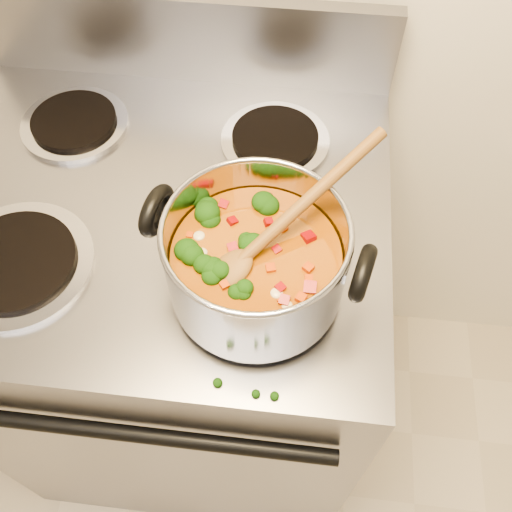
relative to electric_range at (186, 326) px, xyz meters
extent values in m
cube|color=gray|center=(0.00, 0.00, -0.01)|extent=(0.74, 0.65, 0.92)
cube|color=gray|center=(0.00, 0.30, 0.53)|extent=(0.74, 0.03, 0.16)
cylinder|color=black|center=(0.00, -0.34, 0.33)|extent=(0.63, 0.02, 0.02)
cylinder|color=#A5A5AD|center=(-0.18, -0.15, 0.46)|extent=(0.23, 0.23, 0.01)
cylinder|color=black|center=(-0.18, -0.15, 0.46)|extent=(0.18, 0.18, 0.01)
cylinder|color=#A5A5AD|center=(0.18, -0.15, 0.46)|extent=(0.23, 0.23, 0.01)
cylinder|color=black|center=(0.18, -0.15, 0.46)|extent=(0.18, 0.18, 0.01)
cylinder|color=#A5A5AD|center=(-0.18, 0.15, 0.46)|extent=(0.19, 0.19, 0.01)
cylinder|color=black|center=(-0.18, 0.15, 0.46)|extent=(0.15, 0.15, 0.01)
cylinder|color=#A5A5AD|center=(0.18, 0.15, 0.46)|extent=(0.19, 0.19, 0.01)
cylinder|color=black|center=(0.18, 0.15, 0.46)|extent=(0.15, 0.15, 0.01)
cylinder|color=#ABABB3|center=(0.18, -0.15, 0.53)|extent=(0.24, 0.24, 0.13)
torus|color=#ABABB3|center=(0.18, -0.15, 0.60)|extent=(0.24, 0.24, 0.01)
cylinder|color=#8F510D|center=(0.18, -0.15, 0.51)|extent=(0.22, 0.22, 0.08)
torus|color=black|center=(0.04, -0.12, 0.58)|extent=(0.04, 0.08, 0.08)
torus|color=black|center=(0.31, -0.18, 0.58)|extent=(0.04, 0.08, 0.08)
ellipsoid|color=black|center=(0.27, -0.16, 0.55)|extent=(0.04, 0.04, 0.03)
ellipsoid|color=black|center=(0.15, -0.06, 0.55)|extent=(0.04, 0.04, 0.03)
ellipsoid|color=black|center=(0.23, -0.19, 0.55)|extent=(0.04, 0.04, 0.03)
ellipsoid|color=black|center=(0.10, -0.16, 0.55)|extent=(0.04, 0.04, 0.03)
ellipsoid|color=black|center=(0.17, -0.09, 0.55)|extent=(0.04, 0.04, 0.03)
ellipsoid|color=black|center=(0.12, -0.08, 0.55)|extent=(0.04, 0.04, 0.03)
ellipsoid|color=black|center=(0.15, -0.15, 0.55)|extent=(0.04, 0.04, 0.03)
ellipsoid|color=black|center=(0.23, -0.18, 0.55)|extent=(0.04, 0.04, 0.03)
ellipsoid|color=maroon|center=(0.09, -0.16, 0.55)|extent=(0.01, 0.01, 0.01)
ellipsoid|color=maroon|center=(0.10, -0.16, 0.55)|extent=(0.01, 0.01, 0.01)
ellipsoid|color=maroon|center=(0.20, -0.23, 0.55)|extent=(0.01, 0.01, 0.01)
ellipsoid|color=maroon|center=(0.22, -0.12, 0.55)|extent=(0.01, 0.01, 0.01)
ellipsoid|color=maroon|center=(0.18, -0.07, 0.55)|extent=(0.01, 0.01, 0.01)
ellipsoid|color=maroon|center=(0.19, -0.17, 0.55)|extent=(0.01, 0.01, 0.01)
ellipsoid|color=maroon|center=(0.20, -0.07, 0.55)|extent=(0.01, 0.01, 0.01)
ellipsoid|color=maroon|center=(0.13, -0.08, 0.55)|extent=(0.01, 0.01, 0.01)
ellipsoid|color=maroon|center=(0.15, -0.06, 0.55)|extent=(0.01, 0.01, 0.01)
ellipsoid|color=maroon|center=(0.21, -0.16, 0.55)|extent=(0.01, 0.01, 0.01)
ellipsoid|color=maroon|center=(0.19, -0.06, 0.55)|extent=(0.01, 0.01, 0.01)
ellipsoid|color=maroon|center=(0.18, -0.08, 0.55)|extent=(0.01, 0.01, 0.01)
ellipsoid|color=#A83909|center=(0.15, -0.18, 0.55)|extent=(0.01, 0.01, 0.01)
ellipsoid|color=#A83909|center=(0.22, -0.12, 0.55)|extent=(0.01, 0.01, 0.01)
ellipsoid|color=#A83909|center=(0.12, -0.08, 0.55)|extent=(0.01, 0.01, 0.01)
ellipsoid|color=#A83909|center=(0.22, -0.22, 0.55)|extent=(0.01, 0.01, 0.01)
ellipsoid|color=#A83909|center=(0.27, -0.15, 0.55)|extent=(0.01, 0.01, 0.01)
ellipsoid|color=#A83909|center=(0.16, -0.24, 0.55)|extent=(0.01, 0.01, 0.01)
ellipsoid|color=#A83909|center=(0.19, -0.19, 0.55)|extent=(0.01, 0.01, 0.01)
ellipsoid|color=#A83909|center=(0.27, -0.19, 0.55)|extent=(0.01, 0.01, 0.01)
ellipsoid|color=#C9B98A|center=(0.12, -0.18, 0.55)|extent=(0.02, 0.02, 0.01)
ellipsoid|color=#C9B98A|center=(0.15, -0.06, 0.55)|extent=(0.02, 0.02, 0.01)
ellipsoid|color=#C9B98A|center=(0.14, -0.22, 0.55)|extent=(0.02, 0.02, 0.01)
ellipsoid|color=#C9B98A|center=(0.17, -0.06, 0.55)|extent=(0.02, 0.02, 0.01)
ellipsoid|color=#C9B98A|center=(0.18, -0.12, 0.55)|extent=(0.02, 0.02, 0.01)
ellipsoid|color=#C9B98A|center=(0.25, -0.10, 0.55)|extent=(0.02, 0.02, 0.01)
ellipsoid|color=#C9B98A|center=(0.12, -0.10, 0.55)|extent=(0.02, 0.02, 0.01)
ellipsoid|color=brown|center=(0.15, -0.18, 0.55)|extent=(0.09, 0.09, 0.04)
cylinder|color=brown|center=(0.24, -0.09, 0.59)|extent=(0.20, 0.19, 0.11)
ellipsoid|color=black|center=(0.06, -0.01, 0.46)|extent=(0.01, 0.01, 0.01)
ellipsoid|color=black|center=(0.16, -0.31, 0.46)|extent=(0.01, 0.01, 0.01)
ellipsoid|color=black|center=(0.04, -0.19, 0.46)|extent=(0.01, 0.01, 0.01)
ellipsoid|color=black|center=(0.31, -0.11, 0.46)|extent=(0.01, 0.01, 0.01)
camera|label=1|loc=(0.22, -0.56, 1.16)|focal=40.00mm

